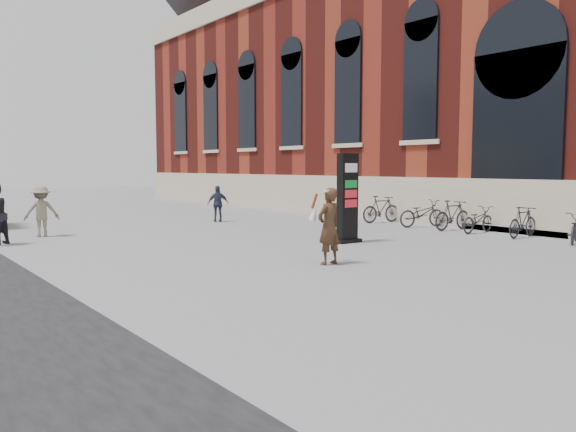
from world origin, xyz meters
TOP-DOWN VIEW (x-y plane):
  - ground at (0.00, 0.00)m, footprint 100.00×100.00m
  - station at (15.48, 6.00)m, footprint 12.15×44.50m
  - info_pylon at (3.47, 1.68)m, footprint 0.83×0.42m
  - woman at (0.58, -0.75)m, footprint 0.69×0.63m
  - pedestrian_b at (-3.22, 8.60)m, footprint 1.14×0.80m
  - pedestrian_c at (3.67, 9.39)m, footprint 0.92×0.67m
  - bike_2 at (8.60, -2.42)m, footprint 1.72×1.11m
  - bike_3 at (8.60, -0.84)m, footprint 1.65×0.53m
  - bike_4 at (8.60, 0.76)m, footprint 1.71×0.64m
  - bike_5 at (8.60, 1.77)m, footprint 1.79×0.62m
  - bike_6 at (8.60, 3.10)m, footprint 2.01×1.16m
  - bike_7 at (8.60, 5.13)m, footprint 1.84×0.77m

SIDE VIEW (x-z plane):
  - ground at x=0.00m, z-range 0.00..0.00m
  - bike_2 at x=8.60m, z-range 0.00..0.85m
  - bike_4 at x=8.60m, z-range 0.00..0.89m
  - bike_3 at x=8.60m, z-range 0.00..0.98m
  - bike_6 at x=8.60m, z-range 0.00..1.00m
  - bike_5 at x=8.60m, z-range 0.00..1.06m
  - bike_7 at x=8.60m, z-range 0.00..1.07m
  - pedestrian_c at x=3.67m, z-range 0.00..1.46m
  - pedestrian_b at x=-3.22m, z-range 0.00..1.61m
  - woman at x=0.58m, z-range 0.02..1.76m
  - info_pylon at x=3.47m, z-range 0.00..2.59m
  - station at x=15.48m, z-range -1.49..17.66m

